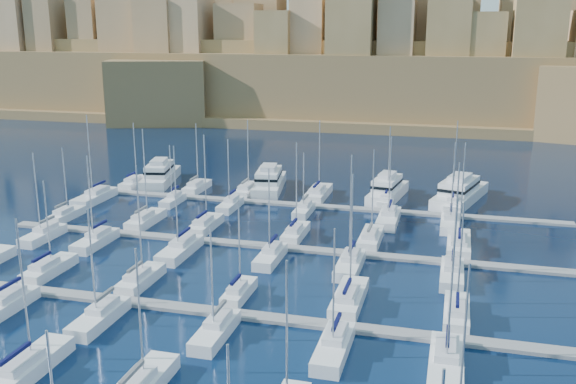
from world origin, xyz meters
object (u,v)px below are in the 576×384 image
(motor_yacht_b, at_px, (269,181))
(sailboat_2, at_px, (27,367))
(motor_yacht_d, at_px, (460,192))
(motor_yacht_a, at_px, (160,175))
(motor_yacht_c, at_px, (387,190))

(motor_yacht_b, bearing_deg, sailboat_2, -91.65)
(motor_yacht_b, distance_m, motor_yacht_d, 34.95)
(motor_yacht_d, bearing_deg, motor_yacht_a, -178.87)
(sailboat_2, distance_m, motor_yacht_c, 72.81)
(sailboat_2, height_order, motor_yacht_d, sailboat_2)
(motor_yacht_a, distance_m, motor_yacht_b, 22.44)
(motor_yacht_d, bearing_deg, sailboat_2, -117.71)
(motor_yacht_c, bearing_deg, motor_yacht_b, 178.19)
(motor_yacht_c, bearing_deg, motor_yacht_d, 7.79)
(motor_yacht_b, xyz_separation_m, motor_yacht_c, (22.36, -0.71, 0.00))
(motor_yacht_b, bearing_deg, motor_yacht_d, 1.66)
(motor_yacht_d, bearing_deg, motor_yacht_b, -178.34)
(sailboat_2, height_order, motor_yacht_c, sailboat_2)
(sailboat_2, height_order, motor_yacht_a, sailboat_2)
(motor_yacht_a, height_order, motor_yacht_d, same)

